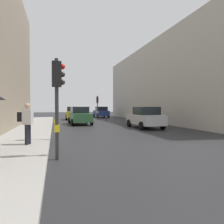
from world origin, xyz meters
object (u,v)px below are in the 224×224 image
(traffic_light_far_median, at_px, (97,103))
(pedestrian_with_black_backpack, at_px, (27,121))
(car_green_estate, at_px, (80,116))
(car_silver_hatchback, at_px, (145,117))
(car_yellow_taxi, at_px, (73,113))
(traffic_light_near_right, at_px, (56,91))
(car_blue_van, at_px, (101,112))
(traffic_light_near_left, at_px, (57,90))

(traffic_light_far_median, relative_size, pedestrian_with_black_backpack, 1.82)
(traffic_light_far_median, relative_size, car_green_estate, 0.75)
(traffic_light_far_median, xyz_separation_m, car_silver_hatchback, (1.74, -11.38, -1.34))
(car_green_estate, xyz_separation_m, car_yellow_taxi, (0.01, 8.23, 0.00))
(car_yellow_taxi, bearing_deg, car_silver_hatchback, -69.99)
(car_silver_hatchback, bearing_deg, car_yellow_taxi, 110.01)
(car_yellow_taxi, bearing_deg, traffic_light_far_median, -30.67)
(car_silver_hatchback, height_order, pedestrian_with_black_backpack, pedestrian_with_black_backpack)
(traffic_light_near_right, xyz_separation_m, pedestrian_with_black_backpack, (-1.25, -1.05, -1.39))
(traffic_light_near_right, height_order, car_silver_hatchback, traffic_light_near_right)
(car_blue_van, relative_size, car_green_estate, 1.00)
(traffic_light_far_median, height_order, car_green_estate, traffic_light_far_median)
(car_blue_van, distance_m, car_green_estate, 13.31)
(traffic_light_near_right, distance_m, car_yellow_taxi, 18.67)
(traffic_light_near_left, relative_size, car_blue_van, 0.80)
(car_green_estate, distance_m, pedestrian_with_black_backpack, 11.83)
(car_blue_van, relative_size, car_silver_hatchback, 1.01)
(car_green_estate, relative_size, car_silver_hatchback, 1.01)
(traffic_light_far_median, xyz_separation_m, traffic_light_near_left, (-5.40, -20.05, 0.12))
(car_blue_van, height_order, pedestrian_with_black_backpack, pedestrian_with_black_backpack)
(traffic_light_near_left, distance_m, car_silver_hatchback, 11.32)
(traffic_light_far_median, distance_m, pedestrian_with_black_backpack, 18.92)
(pedestrian_with_black_backpack, bearing_deg, traffic_light_near_left, -62.04)
(traffic_light_far_median, height_order, traffic_light_near_left, traffic_light_near_left)
(traffic_light_near_left, xyz_separation_m, car_blue_van, (7.21, 26.02, -1.46))
(traffic_light_near_right, bearing_deg, car_yellow_taxi, 82.78)
(car_blue_van, bearing_deg, traffic_light_far_median, -106.88)
(traffic_light_near_left, height_order, traffic_light_near_right, traffic_light_near_right)
(car_silver_hatchback, bearing_deg, pedestrian_with_black_backpack, -143.09)
(car_silver_hatchback, xyz_separation_m, car_yellow_taxi, (-4.80, 13.20, 0.00))
(car_green_estate, bearing_deg, pedestrian_with_black_backpack, -107.60)
(car_green_estate, distance_m, car_yellow_taxi, 8.23)
(traffic_light_near_right, relative_size, pedestrian_with_black_backpack, 2.09)
(traffic_light_near_left, bearing_deg, car_blue_van, 74.52)
(traffic_light_near_right, distance_m, car_green_estate, 10.61)
(pedestrian_with_black_backpack, bearing_deg, car_blue_van, 70.31)
(car_silver_hatchback, bearing_deg, traffic_light_near_left, -129.46)
(pedestrian_with_black_backpack, bearing_deg, traffic_light_far_median, 69.38)
(car_blue_van, bearing_deg, car_yellow_taxi, -139.57)
(traffic_light_near_right, xyz_separation_m, car_yellow_taxi, (2.34, 18.45, -1.68))
(traffic_light_far_median, height_order, car_blue_van, traffic_light_far_median)
(traffic_light_far_median, distance_m, car_blue_van, 6.38)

